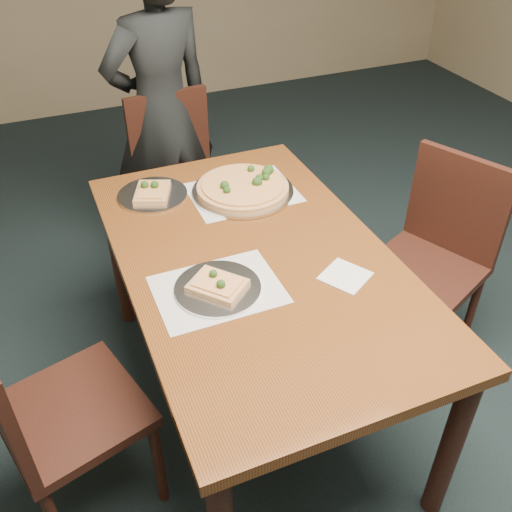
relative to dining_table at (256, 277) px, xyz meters
name	(u,v)px	position (x,y,z in m)	size (l,w,h in m)	color
ground	(406,504)	(0.31, -0.65, -0.66)	(8.00, 8.00, 0.00)	black
dining_table	(256,277)	(0.00, 0.00, 0.00)	(0.90, 1.50, 0.75)	#572C11
chair_far	(179,174)	(0.02, 1.08, -0.14)	(0.45, 0.45, 0.91)	black
chair_left	(45,412)	(-0.78, -0.19, -0.14)	(0.52, 0.52, 0.91)	black
chair_right	(436,250)	(0.84, 0.03, -0.14)	(0.56, 0.56, 0.91)	black
diner	(161,111)	(0.00, 1.23, 0.14)	(0.58, 0.38, 1.60)	black
placemat_main	(243,192)	(0.11, 0.41, 0.09)	(0.42, 0.32, 0.00)	white
placemat_near	(218,290)	(-0.18, -0.12, 0.09)	(0.40, 0.30, 0.00)	white
pizza_pan	(244,188)	(0.12, 0.41, 0.11)	(0.41, 0.41, 0.07)	silver
slice_plate_near	(218,287)	(-0.18, -0.12, 0.11)	(0.28, 0.28, 0.06)	silver
slice_plate_far	(152,193)	(-0.23, 0.53, 0.10)	(0.28, 0.28, 0.06)	silver
napkin	(345,276)	(0.23, -0.22, 0.09)	(0.14, 0.14, 0.01)	white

